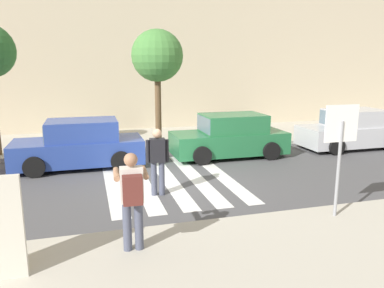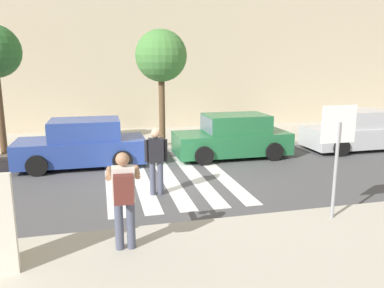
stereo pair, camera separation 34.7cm
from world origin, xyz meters
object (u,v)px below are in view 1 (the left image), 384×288
at_px(photographer_with_backpack, 132,194).
at_px(parked_car_blue, 80,145).
at_px(pedestrian_crossing, 158,158).
at_px(stop_sign, 341,136).
at_px(parked_car_silver, 352,130).
at_px(street_tree_center, 157,57).
at_px(parked_car_green, 230,137).

xyz_separation_m(photographer_with_backpack, parked_car_blue, (-0.94, 6.39, -0.44)).
bearing_deg(pedestrian_crossing, photographer_with_backpack, -108.25).
distance_m(stop_sign, parked_car_silver, 8.03).
xyz_separation_m(photographer_with_backpack, pedestrian_crossing, (1.00, 3.04, -0.19)).
bearing_deg(street_tree_center, photographer_with_backpack, -103.72).
height_order(parked_car_green, parked_car_silver, same).
distance_m(parked_car_silver, street_tree_center, 8.21).
height_order(pedestrian_crossing, parked_car_silver, pedestrian_crossing).
xyz_separation_m(stop_sign, parked_car_blue, (-5.24, 6.02, -1.13)).
height_order(parked_car_silver, street_tree_center, street_tree_center).
relative_size(photographer_with_backpack, street_tree_center, 0.39).
bearing_deg(photographer_with_backpack, parked_car_silver, 33.96).
distance_m(photographer_with_backpack, parked_car_silver, 11.45).
height_order(stop_sign, photographer_with_backpack, stop_sign).
bearing_deg(parked_car_silver, pedestrian_crossing, -158.45).
height_order(photographer_with_backpack, pedestrian_crossing, photographer_with_backpack).
bearing_deg(stop_sign, parked_car_silver, 49.30).
height_order(stop_sign, parked_car_blue, stop_sign).
height_order(stop_sign, parked_car_green, stop_sign).
relative_size(photographer_with_backpack, parked_car_green, 0.42).
bearing_deg(street_tree_center, parked_car_green, -40.81).
bearing_deg(pedestrian_crossing, parked_car_blue, 120.02).
relative_size(photographer_with_backpack, parked_car_silver, 0.42).
height_order(stop_sign, parked_car_silver, stop_sign).
distance_m(stop_sign, parked_car_green, 6.13).
bearing_deg(street_tree_center, stop_sign, -74.07).
bearing_deg(pedestrian_crossing, parked_car_silver, 21.55).
xyz_separation_m(photographer_with_backpack, parked_car_silver, (9.49, 6.39, -0.44)).
relative_size(photographer_with_backpack, pedestrian_crossing, 1.00).
bearing_deg(parked_car_silver, street_tree_center, 165.44).
xyz_separation_m(stop_sign, street_tree_center, (-2.27, 7.96, 1.72)).
height_order(parked_car_blue, street_tree_center, street_tree_center).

